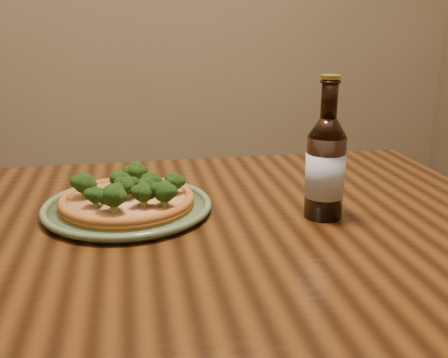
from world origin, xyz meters
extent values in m
cube|color=#43240E|center=(0.00, 0.10, 0.73)|extent=(1.60, 0.90, 0.04)
cylinder|color=#43240E|center=(0.73, 0.48, 0.35)|extent=(0.07, 0.07, 0.71)
cylinder|color=#596D4B|center=(0.06, 0.19, 0.76)|extent=(0.30, 0.30, 0.01)
torus|color=#596D4B|center=(0.06, 0.19, 0.76)|extent=(0.32, 0.32, 0.01)
torus|color=#596D4B|center=(0.06, 0.19, 0.76)|extent=(0.26, 0.26, 0.01)
cylinder|color=#AB6026|center=(0.06, 0.19, 0.77)|extent=(0.25, 0.25, 0.01)
torus|color=#AB6026|center=(0.06, 0.19, 0.78)|extent=(0.26, 0.26, 0.02)
cylinder|color=beige|center=(0.06, 0.19, 0.78)|extent=(0.22, 0.22, 0.01)
sphere|color=#2E571B|center=(0.07, 0.19, 0.80)|extent=(0.04, 0.04, 0.03)
sphere|color=#2E571B|center=(0.11, 0.21, 0.80)|extent=(0.04, 0.04, 0.03)
sphere|color=#2E571B|center=(0.04, 0.12, 0.81)|extent=(0.06, 0.06, 0.04)
sphere|color=#2E571B|center=(-0.01, 0.21, 0.81)|extent=(0.06, 0.06, 0.04)
sphere|color=#2E571B|center=(0.09, 0.14, 0.81)|extent=(0.04, 0.04, 0.04)
sphere|color=#2E571B|center=(0.10, 0.19, 0.80)|extent=(0.04, 0.04, 0.03)
sphere|color=#2E571B|center=(0.08, 0.27, 0.81)|extent=(0.04, 0.04, 0.04)
sphere|color=#2E571B|center=(0.05, 0.23, 0.81)|extent=(0.05, 0.05, 0.04)
sphere|color=#2E571B|center=(0.13, 0.13, 0.81)|extent=(0.05, 0.05, 0.04)
sphere|color=#2E571B|center=(0.16, 0.20, 0.80)|extent=(0.04, 0.04, 0.03)
sphere|color=#2E571B|center=(0.01, 0.15, 0.80)|extent=(0.04, 0.04, 0.03)
cylinder|color=black|center=(0.43, 0.10, 0.83)|extent=(0.07, 0.07, 0.15)
cone|color=black|center=(0.43, 0.10, 0.92)|extent=(0.07, 0.07, 0.03)
cylinder|color=black|center=(0.43, 0.10, 0.97)|extent=(0.03, 0.03, 0.07)
torus|color=black|center=(0.43, 0.10, 1.00)|extent=(0.04, 0.04, 0.01)
cylinder|color=#A58C33|center=(0.43, 0.10, 1.01)|extent=(0.04, 0.04, 0.01)
cylinder|color=silver|center=(0.43, 0.10, 0.83)|extent=(0.07, 0.07, 0.08)
camera|label=1|loc=(0.08, -0.77, 1.12)|focal=42.00mm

